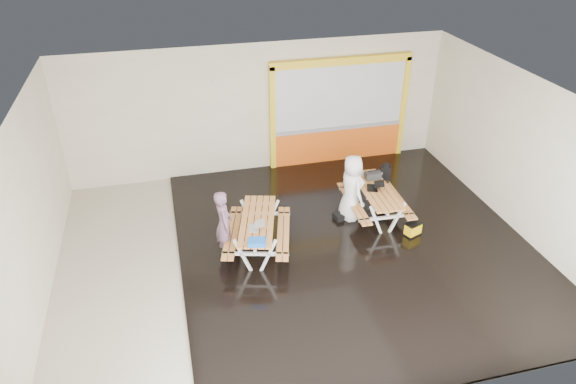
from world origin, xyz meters
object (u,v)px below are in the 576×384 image
object	(u,v)px
blue_pouch	(257,242)
dark_case	(342,216)
person_left	(224,224)
picnic_table_right	(376,196)
backpack	(385,172)
fluke_bag	(413,229)
laptop_right	(375,186)
picnic_table_left	(258,227)
toolbox	(373,175)
person_right	(352,189)
laptop_left	(256,226)

from	to	relation	value
blue_pouch	dark_case	world-z (taller)	blue_pouch
person_left	picnic_table_right	bearing A→B (deg)	-79.37
backpack	fluke_bag	bearing A→B (deg)	-91.96
picnic_table_right	person_left	distance (m)	3.69
laptop_right	fluke_bag	distance (m)	1.30
blue_pouch	fluke_bag	size ratio (longest dim) A/B	0.81
picnic_table_left	blue_pouch	size ratio (longest dim) A/B	6.54
picnic_table_left	toolbox	world-z (taller)	toolbox
picnic_table_left	backpack	world-z (taller)	backpack
picnic_table_right	laptop_right	world-z (taller)	laptop_right
laptop_right	fluke_bag	bearing A→B (deg)	-60.94
person_right	toolbox	distance (m)	0.79
person_left	fluke_bag	distance (m)	4.22
picnic_table_left	laptop_left	distance (m)	0.39
laptop_left	blue_pouch	xyz separation A→B (m)	(-0.08, -0.54, 0.01)
picnic_table_left	fluke_bag	distance (m)	3.50
laptop_right	dark_case	size ratio (longest dim) A/B	1.38
laptop_right	dark_case	distance (m)	1.04
blue_pouch	dark_case	size ratio (longest dim) A/B	0.97
picnic_table_left	person_left	xyz separation A→B (m)	(-0.71, -0.03, 0.22)
dark_case	fluke_bag	xyz separation A→B (m)	(1.32, -1.02, 0.09)
picnic_table_left	person_left	size ratio (longest dim) A/B	1.48
toolbox	fluke_bag	world-z (taller)	toolbox
person_left	fluke_bag	xyz separation A→B (m)	(4.16, -0.32, -0.62)
picnic_table_right	dark_case	bearing A→B (deg)	175.71
person_left	fluke_bag	world-z (taller)	person_left
toolbox	backpack	xyz separation A→B (m)	(0.49, 0.34, -0.15)
picnic_table_right	dark_case	size ratio (longest dim) A/B	5.56
laptop_left	laptop_right	size ratio (longest dim) A/B	0.76
person_right	fluke_bag	size ratio (longest dim) A/B	3.89
picnic_table_left	laptop_right	bearing A→B (deg)	12.77
laptop_left	person_right	bearing A→B (deg)	22.69
laptop_right	blue_pouch	bearing A→B (deg)	-153.94
blue_pouch	toolbox	size ratio (longest dim) A/B	0.88
picnic_table_left	dark_case	size ratio (longest dim) A/B	6.37
person_right	laptop_right	size ratio (longest dim) A/B	3.41
laptop_right	blue_pouch	world-z (taller)	laptop_right
person_right	dark_case	distance (m)	0.73
person_right	laptop_right	xyz separation A→B (m)	(0.55, -0.06, 0.01)
laptop_left	picnic_table_right	bearing A→B (deg)	16.99
blue_pouch	backpack	distance (m)	4.36
toolbox	laptop_left	bearing A→B (deg)	-155.61
picnic_table_left	backpack	distance (m)	3.81
picnic_table_right	fluke_bag	world-z (taller)	picnic_table_right
person_left	blue_pouch	xyz separation A→B (m)	(0.53, -0.82, 0.01)
laptop_left	laptop_right	bearing A→B (deg)	17.80
laptop_right	toolbox	bearing A→B (deg)	73.82
picnic_table_left	laptop_left	size ratio (longest dim) A/B	6.13
toolbox	picnic_table_right	bearing A→B (deg)	-102.24
person_right	dark_case	world-z (taller)	person_right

